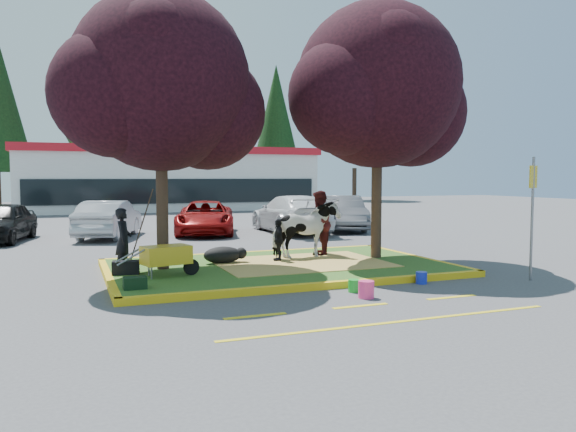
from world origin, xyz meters
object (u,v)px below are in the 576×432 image
object	(u,v)px
cow	(305,230)
bucket_blue	(421,278)
bucket_pink	(366,289)
car_black	(1,222)
wheelbarrow	(167,255)
handler	(123,240)
bucket_green	(354,286)
car_silver	(109,219)
sign_post	(532,203)
calf	(223,255)

from	to	relation	value
cow	bucket_blue	world-z (taller)	cow
bucket_pink	cow	bearing A→B (deg)	82.12
bucket_pink	bucket_blue	world-z (taller)	bucket_pink
bucket_blue	car_black	distance (m)	15.46
wheelbarrow	car_black	size ratio (longest dim) A/B	0.43
cow	wheelbarrow	xyz separation A→B (m)	(-3.93, -1.46, -0.30)
wheelbarrow	bucket_pink	distance (m)	4.45
car_black	wheelbarrow	bearing A→B (deg)	-55.71
cow	handler	bearing A→B (deg)	85.63
bucket_green	car_silver	size ratio (longest dim) A/B	0.06
bucket_blue	car_silver	size ratio (longest dim) A/B	0.06
bucket_green	bucket_blue	xyz separation A→B (m)	(1.80, 0.25, 0.00)
sign_post	bucket_green	size ratio (longest dim) A/B	10.89
cow	handler	xyz separation A→B (m)	(-4.74, -0.35, -0.04)
bucket_pink	car_silver	distance (m)	13.59
handler	bucket_green	world-z (taller)	handler
handler	sign_post	xyz separation A→B (m)	(8.51, -3.76, 0.86)
cow	calf	distance (m)	2.38
wheelbarrow	bucket_blue	world-z (taller)	wheelbarrow
cow	car_black	distance (m)	11.94
car_black	car_silver	size ratio (longest dim) A/B	0.97
cow	bucket_pink	bearing A→B (deg)	163.51
bucket_blue	wheelbarrow	bearing A→B (deg)	158.02
car_black	cow	bearing A→B (deg)	-35.16
car_black	bucket_blue	bearing A→B (deg)	-40.82
bucket_green	car_black	distance (m)	14.65
cow	bucket_pink	distance (m)	4.48
sign_post	wheelbarrow	bearing A→B (deg)	137.00
cow	bucket_green	distance (m)	3.92
calf	bucket_green	world-z (taller)	calf
car_silver	car_black	bearing A→B (deg)	18.61
sign_post	car_silver	size ratio (longest dim) A/B	0.64
handler	bucket_blue	size ratio (longest dim) A/B	5.60
calf	cow	bearing A→B (deg)	25.17
cow	car_silver	bearing A→B (deg)	18.73
sign_post	car_black	size ratio (longest dim) A/B	0.66
calf	wheelbarrow	bearing A→B (deg)	-115.95
calf	sign_post	distance (m)	7.43
calf	bucket_pink	size ratio (longest dim) A/B	2.95
car_silver	wheelbarrow	bearing A→B (deg)	112.63
sign_post	bucket_blue	distance (m)	3.05
wheelbarrow	sign_post	distance (m)	8.22
handler	bucket_blue	xyz separation A→B (m)	(5.98, -3.20, -0.75)
wheelbarrow	car_silver	bearing A→B (deg)	78.99
bucket_blue	bucket_pink	bearing A→B (deg)	-155.73
bucket_blue	handler	bearing A→B (deg)	151.89
bucket_pink	bucket_blue	xyz separation A→B (m)	(1.85, 0.83, -0.04)
sign_post	car_black	world-z (taller)	sign_post
bucket_blue	calf	bearing A→B (deg)	135.56
calf	car_black	xyz separation A→B (m)	(-5.87, 8.77, 0.36)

